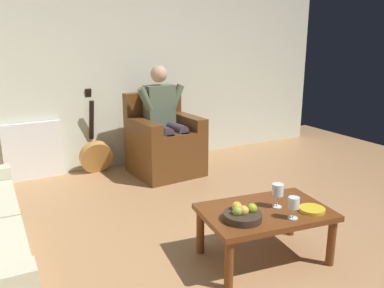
{
  "coord_description": "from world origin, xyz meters",
  "views": [
    {
      "loc": [
        1.78,
        1.82,
        1.6
      ],
      "look_at": [
        0.01,
        -1.41,
        0.6
      ],
      "focal_mm": 37.72,
      "sensor_mm": 36.0,
      "label": 1
    }
  ],
  "objects_px": {
    "person_seated": "(165,117)",
    "coffee_table": "(265,217)",
    "wine_glass_far": "(278,191)",
    "guitar": "(96,154)",
    "decorative_dish": "(312,209)",
    "armchair": "(164,144)",
    "fruit_bowl": "(243,214)",
    "wine_glass_near": "(294,204)"
  },
  "relations": [
    {
      "from": "guitar",
      "to": "fruit_bowl",
      "type": "xyz_separation_m",
      "value": [
        -0.29,
        2.55,
        0.2
      ]
    },
    {
      "from": "wine_glass_far",
      "to": "fruit_bowl",
      "type": "height_order",
      "value": "wine_glass_far"
    },
    {
      "from": "fruit_bowl",
      "to": "wine_glass_near",
      "type": "bearing_deg",
      "value": 154.46
    },
    {
      "from": "person_seated",
      "to": "guitar",
      "type": "height_order",
      "value": "person_seated"
    },
    {
      "from": "coffee_table",
      "to": "decorative_dish",
      "type": "distance_m",
      "value": 0.33
    },
    {
      "from": "wine_glass_near",
      "to": "guitar",
      "type": "bearing_deg",
      "value": -77.34
    },
    {
      "from": "wine_glass_near",
      "to": "fruit_bowl",
      "type": "height_order",
      "value": "wine_glass_near"
    },
    {
      "from": "armchair",
      "to": "fruit_bowl",
      "type": "height_order",
      "value": "armchair"
    },
    {
      "from": "wine_glass_near",
      "to": "fruit_bowl",
      "type": "bearing_deg",
      "value": -25.54
    },
    {
      "from": "armchair",
      "to": "fruit_bowl",
      "type": "xyz_separation_m",
      "value": [
        0.42,
        2.15,
        0.08
      ]
    },
    {
      "from": "coffee_table",
      "to": "decorative_dish",
      "type": "relative_size",
      "value": 5.32
    },
    {
      "from": "decorative_dish",
      "to": "guitar",
      "type": "bearing_deg",
      "value": -73.19
    },
    {
      "from": "person_seated",
      "to": "decorative_dish",
      "type": "xyz_separation_m",
      "value": [
        -0.09,
        2.25,
        -0.28
      ]
    },
    {
      "from": "guitar",
      "to": "wine_glass_far",
      "type": "height_order",
      "value": "guitar"
    },
    {
      "from": "coffee_table",
      "to": "fruit_bowl",
      "type": "height_order",
      "value": "fruit_bowl"
    },
    {
      "from": "armchair",
      "to": "decorative_dish",
      "type": "height_order",
      "value": "armchair"
    },
    {
      "from": "person_seated",
      "to": "coffee_table",
      "type": "relative_size",
      "value": 1.29
    },
    {
      "from": "decorative_dish",
      "to": "armchair",
      "type": "bearing_deg",
      "value": -87.56
    },
    {
      "from": "coffee_table",
      "to": "guitar",
      "type": "xyz_separation_m",
      "value": [
        0.53,
        -2.5,
        -0.1
      ]
    },
    {
      "from": "armchair",
      "to": "coffee_table",
      "type": "xyz_separation_m",
      "value": [
        0.18,
        2.1,
        -0.02
      ]
    },
    {
      "from": "person_seated",
      "to": "fruit_bowl",
      "type": "height_order",
      "value": "person_seated"
    },
    {
      "from": "wine_glass_near",
      "to": "decorative_dish",
      "type": "xyz_separation_m",
      "value": [
        -0.2,
        -0.02,
        -0.09
      ]
    },
    {
      "from": "coffee_table",
      "to": "fruit_bowl",
      "type": "xyz_separation_m",
      "value": [
        0.24,
        0.05,
        0.1
      ]
    },
    {
      "from": "wine_glass_far",
      "to": "person_seated",
      "type": "bearing_deg",
      "value": -92.14
    },
    {
      "from": "guitar",
      "to": "wine_glass_far",
      "type": "relative_size",
      "value": 5.61
    },
    {
      "from": "decorative_dish",
      "to": "person_seated",
      "type": "bearing_deg",
      "value": -87.58
    },
    {
      "from": "guitar",
      "to": "decorative_dish",
      "type": "relative_size",
      "value": 5.42
    },
    {
      "from": "armchair",
      "to": "coffee_table",
      "type": "height_order",
      "value": "armchair"
    },
    {
      "from": "coffee_table",
      "to": "fruit_bowl",
      "type": "distance_m",
      "value": 0.26
    },
    {
      "from": "armchair",
      "to": "wine_glass_far",
      "type": "xyz_separation_m",
      "value": [
        0.08,
        2.1,
        0.16
      ]
    },
    {
      "from": "guitar",
      "to": "decorative_dish",
      "type": "height_order",
      "value": "guitar"
    },
    {
      "from": "coffee_table",
      "to": "person_seated",
      "type": "bearing_deg",
      "value": -94.95
    },
    {
      "from": "guitar",
      "to": "wine_glass_far",
      "type": "xyz_separation_m",
      "value": [
        -0.64,
        2.5,
        0.28
      ]
    },
    {
      "from": "guitar",
      "to": "decorative_dish",
      "type": "bearing_deg",
      "value": 106.81
    },
    {
      "from": "wine_glass_far",
      "to": "decorative_dish",
      "type": "height_order",
      "value": "wine_glass_far"
    },
    {
      "from": "decorative_dish",
      "to": "fruit_bowl",
      "type": "bearing_deg",
      "value": -13.61
    },
    {
      "from": "coffee_table",
      "to": "guitar",
      "type": "height_order",
      "value": "guitar"
    },
    {
      "from": "person_seated",
      "to": "guitar",
      "type": "bearing_deg",
      "value": -34.89
    },
    {
      "from": "wine_glass_near",
      "to": "wine_glass_far",
      "type": "xyz_separation_m",
      "value": [
        -0.03,
        -0.2,
        0.02
      ]
    },
    {
      "from": "person_seated",
      "to": "armchair",
      "type": "bearing_deg",
      "value": -90.0
    },
    {
      "from": "person_seated",
      "to": "decorative_dish",
      "type": "relative_size",
      "value": 6.87
    },
    {
      "from": "wine_glass_near",
      "to": "person_seated",
      "type": "bearing_deg",
      "value": -92.68
    }
  ]
}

